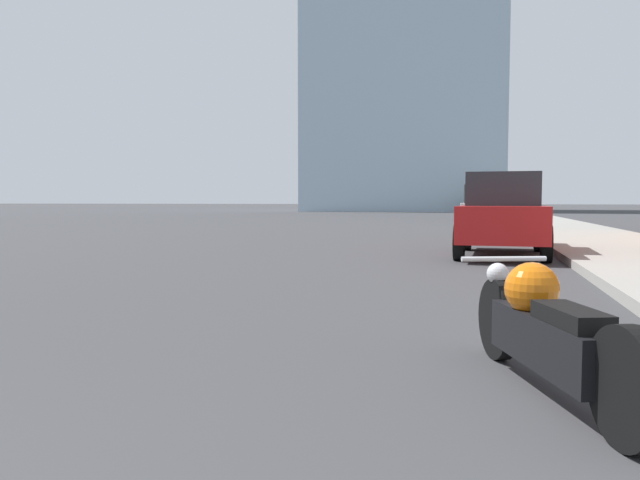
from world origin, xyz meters
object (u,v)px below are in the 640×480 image
parked_car_silver (481,205)px  parked_car_white (483,208)px  parked_car_green (481,203)px  motorcycle (545,330)px  parked_car_red (503,215)px  parked_car_black (484,206)px

parked_car_silver → parked_car_white: bearing=-95.1°
parked_car_white → parked_car_green: size_ratio=1.06×
parked_car_white → motorcycle: bearing=-91.2°
parked_car_white → parked_car_silver: size_ratio=1.11×
parked_car_red → parked_car_white: size_ratio=0.99×
motorcycle → parked_car_white: size_ratio=0.50×
motorcycle → parked_car_green: (-0.08, 57.62, 0.50)m
motorcycle → parked_car_green: size_ratio=0.53×
parked_car_black → motorcycle: bearing=-92.2°
parked_car_red → parked_car_green: bearing=92.5°
parked_car_silver → parked_car_green: (0.03, 10.88, 0.05)m
motorcycle → parked_car_green: parked_car_green is taller
motorcycle → parked_car_black: bearing=71.8°
motorcycle → parked_car_white: 21.37m
parked_car_red → parked_car_white: parked_car_white is taller
parked_car_red → parked_car_green: parked_car_green is taller
parked_car_white → parked_car_green: 36.26m
parked_car_black → parked_car_silver: 12.34m
parked_car_red → parked_car_black: size_ratio=1.11×
motorcycle → parked_car_silver: bearing=71.9°
parked_car_red → parked_car_black: parked_car_red is taller
parked_car_red → parked_car_white: bearing=93.7°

